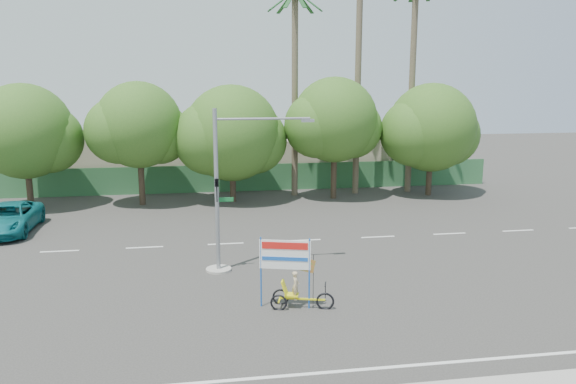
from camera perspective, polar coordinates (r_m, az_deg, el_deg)
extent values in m
plane|color=#33302D|center=(21.31, 0.21, -11.15)|extent=(120.00, 120.00, 0.00)
cube|color=#336B3D|center=(41.67, -4.54, 1.45)|extent=(38.00, 0.08, 2.00)
cube|color=#C2B29A|center=(46.35, -17.45, 3.22)|extent=(12.00, 8.00, 4.00)
cube|color=#C2B29A|center=(47.21, 4.75, 3.60)|extent=(14.00, 8.00, 3.60)
cylinder|color=#473828|center=(39.49, -24.82, 0.99)|extent=(0.40, 0.40, 3.52)
sphere|color=#235017|center=(39.10, -25.21, 5.61)|extent=(6.00, 6.00, 6.00)
sphere|color=#235017|center=(39.08, -23.12, 4.95)|extent=(4.32, 4.32, 4.32)
sphere|color=#235017|center=(39.28, -27.17, 4.99)|extent=(4.56, 4.56, 4.56)
cylinder|color=#473828|center=(38.15, -14.67, 1.51)|extent=(0.40, 0.40, 3.74)
sphere|color=#235017|center=(37.73, -14.93, 6.60)|extent=(5.60, 5.60, 5.60)
sphere|color=#235017|center=(37.98, -12.94, 5.82)|extent=(4.03, 4.03, 4.03)
sphere|color=#235017|center=(37.66, -16.86, 5.97)|extent=(4.26, 4.26, 4.26)
cylinder|color=#473828|center=(38.05, -5.63, 1.47)|extent=(0.40, 0.40, 3.30)
sphere|color=#235017|center=(37.65, -5.72, 5.97)|extent=(6.40, 6.40, 6.40)
sphere|color=#235017|center=(38.11, -3.56, 5.28)|extent=(4.61, 4.61, 4.61)
sphere|color=#235017|center=(37.38, -7.90, 5.42)|extent=(4.86, 4.86, 4.86)
cylinder|color=#473828|center=(39.03, 4.67, 2.16)|extent=(0.40, 0.40, 3.87)
sphere|color=#235017|center=(38.63, 4.76, 7.33)|extent=(5.80, 5.80, 5.80)
sphere|color=#235017|center=(39.29, 6.50, 6.46)|extent=(4.18, 4.18, 4.18)
sphere|color=#235017|center=(38.12, 2.92, 6.77)|extent=(4.41, 4.41, 4.41)
cylinder|color=#473828|center=(41.28, 14.16, 2.05)|extent=(0.40, 0.40, 3.43)
sphere|color=#235017|center=(40.90, 14.37, 6.36)|extent=(6.20, 6.20, 6.20)
sphere|color=#235017|center=(41.79, 15.94, 5.63)|extent=(4.46, 4.46, 4.46)
sphere|color=#235017|center=(40.17, 12.66, 5.91)|extent=(4.71, 4.71, 4.71)
cylinder|color=#70604C|center=(40.50, 7.13, 11.77)|extent=(0.44, 0.44, 17.00)
cylinder|color=#70604C|center=(41.78, 12.46, 10.21)|extent=(0.44, 0.44, 15.00)
cylinder|color=#70604C|center=(39.51, 0.70, 9.70)|extent=(0.44, 0.44, 14.00)
cube|color=#1C4C21|center=(40.00, 2.13, 18.81)|extent=(1.91, 0.28, 1.36)
cube|color=#1C4C21|center=(40.55, 1.63, 18.72)|extent=(1.65, 1.44, 1.36)
cube|color=#1C4C21|center=(40.76, 0.73, 18.68)|extent=(0.61, 1.93, 1.36)
cube|color=#1C4C21|center=(40.55, -0.18, 18.72)|extent=(1.20, 1.80, 1.36)
cube|color=#1C4C21|center=(40.01, -0.68, 18.82)|extent=(1.89, 0.92, 1.36)
cube|color=#1C4C21|center=(39.37, -0.54, 18.94)|extent=(1.89, 0.92, 1.36)
cube|color=#1C4C21|center=(39.37, 1.97, 18.93)|extent=(1.65, 1.44, 1.36)
cylinder|color=gray|center=(24.80, -7.06, -7.81)|extent=(1.10, 1.10, 0.10)
cylinder|color=gray|center=(23.90, -7.26, 0.03)|extent=(0.18, 0.18, 7.00)
cylinder|color=gray|center=(23.63, -2.55, 7.45)|extent=(4.00, 0.10, 0.10)
cube|color=gray|center=(23.93, 2.01, 7.26)|extent=(0.55, 0.20, 0.12)
imported|color=black|center=(23.66, -7.25, 0.16)|extent=(0.16, 0.20, 1.00)
cube|color=#14662D|center=(23.98, -6.40, -0.77)|extent=(0.70, 0.04, 0.18)
torus|color=black|center=(20.68, 3.80, -11.03)|extent=(0.66, 0.25, 0.66)
torus|color=black|center=(21.07, -0.75, -10.62)|extent=(0.61, 0.23, 0.62)
torus|color=black|center=(20.57, -0.95, -11.19)|extent=(0.61, 0.23, 0.62)
cube|color=yellow|center=(20.71, 1.47, -10.80)|extent=(1.61, 0.50, 0.06)
cube|color=yellow|center=(20.81, -0.85, -10.85)|extent=(0.21, 0.58, 0.05)
cube|color=yellow|center=(20.69, 0.38, -10.41)|extent=(0.58, 0.53, 0.06)
cube|color=yellow|center=(20.62, -0.36, -9.67)|extent=(0.32, 0.45, 0.53)
cylinder|color=black|center=(20.54, 3.81, -10.02)|extent=(0.04, 0.04, 0.54)
cube|color=black|center=(20.44, 3.82, -9.34)|extent=(0.16, 0.43, 0.04)
imported|color=#CCB284|center=(20.54, 0.79, -9.46)|extent=(0.35, 0.44, 1.05)
cylinder|color=blue|center=(20.54, -2.77, -8.11)|extent=(0.07, 0.07, 2.63)
cylinder|color=blue|center=(20.35, 2.17, -8.31)|extent=(0.07, 0.07, 2.63)
cube|color=white|center=(20.21, -0.31, -6.39)|extent=(1.80, 0.54, 1.07)
cube|color=red|center=(20.07, -0.32, -5.49)|extent=(1.60, 0.46, 0.25)
cube|color=blue|center=(20.22, -0.32, -6.82)|extent=(1.60, 0.46, 0.14)
cylinder|color=black|center=(20.44, 2.58, -9.09)|extent=(0.02, 0.02, 2.05)
cube|color=red|center=(20.25, 1.63, -7.38)|extent=(0.84, 0.25, 0.64)
imported|color=#106E74|center=(33.93, -26.52, -2.40)|extent=(2.65, 5.65, 1.57)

